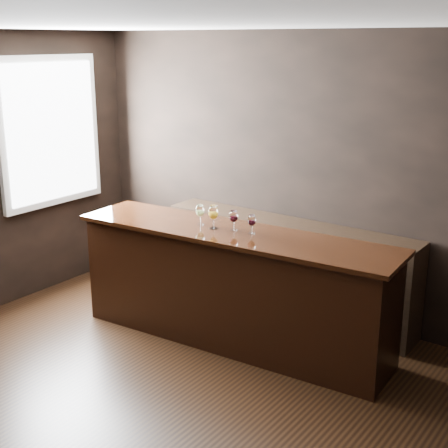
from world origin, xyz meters
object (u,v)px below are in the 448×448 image
Objects in this scene: back_bar_shelf at (286,268)px; glass_amber at (213,213)px; bar_counter at (233,289)px; glass_red_a at (234,217)px; glass_red_b at (252,221)px; glass_white at (200,211)px.

glass_amber is (-0.28, -0.85, 0.73)m from back_bar_shelf.
glass_red_a is at bearing 115.78° from bar_counter.
back_bar_shelf is 12.57× the size of glass_amber.
glass_red_b is (0.17, 0.04, 0.67)m from bar_counter.
glass_red_b is at bearing 4.44° from glass_white.
glass_amber is 0.19m from glass_red_a.
back_bar_shelf is 14.51× the size of glass_red_a.
back_bar_shelf is 1.18m from glass_white.
bar_counter is 0.73m from glass_amber.
glass_red_b is (0.18, 0.01, -0.01)m from glass_red_a.
back_bar_shelf is 14.34× the size of glass_white.
glass_red_b reaches higher than bar_counter.
back_bar_shelf is 15.67× the size of glass_red_b.
glass_amber is 1.25× the size of glass_red_b.
glass_red_a is at bearing -175.97° from glass_red_b.
glass_red_a is 1.08× the size of glass_red_b.
glass_amber reaches higher than bar_counter.
bar_counter is 15.80× the size of glass_red_a.
glass_amber reaches higher than glass_red_a.
glass_white is 0.54m from glass_red_b.
glass_red_b is (0.09, -0.78, 0.70)m from back_bar_shelf.
glass_red_a is 0.18m from glass_red_b.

